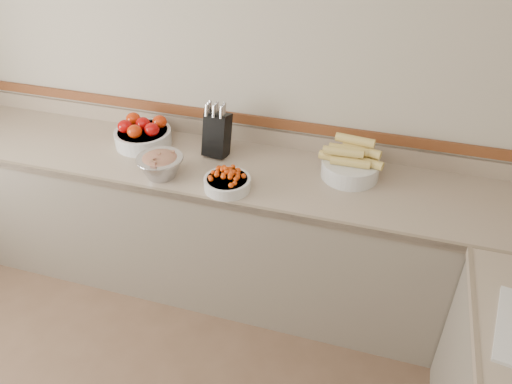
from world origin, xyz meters
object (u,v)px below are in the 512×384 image
(tomato_bowl, at_px, (143,134))
(cherry_tomato_bowl, at_px, (227,181))
(knife_block, at_px, (217,133))
(corn_bowl, at_px, (351,164))
(rhubarb_bowl, at_px, (160,164))

(tomato_bowl, bearing_deg, cherry_tomato_bowl, -25.14)
(knife_block, xyz_separation_m, cherry_tomato_bowl, (0.18, -0.33, -0.09))
(tomato_bowl, relative_size, cherry_tomato_bowl, 1.37)
(corn_bowl, distance_m, rhubarb_bowl, 1.03)
(knife_block, xyz_separation_m, tomato_bowl, (-0.47, -0.02, -0.06))
(corn_bowl, bearing_deg, rhubarb_bowl, -163.19)
(knife_block, distance_m, cherry_tomato_bowl, 0.38)
(knife_block, height_order, cherry_tomato_bowl, knife_block)
(tomato_bowl, height_order, rhubarb_bowl, tomato_bowl)
(knife_block, distance_m, rhubarb_bowl, 0.38)
(knife_block, bearing_deg, tomato_bowl, -177.05)
(tomato_bowl, height_order, corn_bowl, corn_bowl)
(knife_block, height_order, corn_bowl, knife_block)
(knife_block, distance_m, tomato_bowl, 0.47)
(corn_bowl, bearing_deg, tomato_bowl, -179.71)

